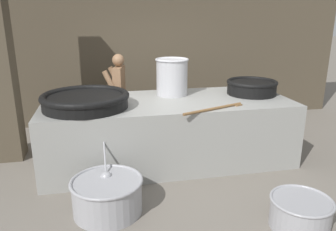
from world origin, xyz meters
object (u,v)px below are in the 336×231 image
at_px(stock_pot, 172,76).
at_px(prep_bowl_meat, 300,211).
at_px(giant_wok_near, 85,100).
at_px(prep_bowl_vegetables, 107,194).
at_px(giant_wok_far, 252,87).
at_px(cook, 119,93).

relative_size(stock_pot, prep_bowl_meat, 0.88).
bearing_deg(prep_bowl_meat, giant_wok_near, 140.64).
bearing_deg(prep_bowl_vegetables, giant_wok_far, 30.34).
distance_m(giant_wok_far, prep_bowl_meat, 2.49).
bearing_deg(stock_pot, prep_bowl_meat, -69.23).
height_order(stock_pot, cook, stock_pot).
relative_size(stock_pot, prep_bowl_vegetables, 0.54).
xyz_separation_m(giant_wok_far, stock_pot, (-1.36, 0.24, 0.19)).
xyz_separation_m(prep_bowl_vegetables, prep_bowl_meat, (2.14, -0.77, -0.05)).
distance_m(giant_wok_near, prep_bowl_meat, 3.21).
distance_m(giant_wok_near, prep_bowl_vegetables, 1.51).
height_order(giant_wok_far, cook, cook).
height_order(stock_pot, prep_bowl_vegetables, stock_pot).
bearing_deg(giant_wok_near, giant_wok_far, 6.47).
bearing_deg(giant_wok_near, prep_bowl_vegetables, -79.02).
bearing_deg(giant_wok_near, prep_bowl_meat, -39.36).
distance_m(stock_pot, cook, 1.33).
bearing_deg(giant_wok_far, prep_bowl_vegetables, -149.66).
xyz_separation_m(giant_wok_near, giant_wok_far, (2.79, 0.32, 0.01)).
bearing_deg(giant_wok_near, stock_pot, 21.17).
distance_m(giant_wok_near, giant_wok_far, 2.80).
height_order(giant_wok_near, prep_bowl_meat, giant_wok_near).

